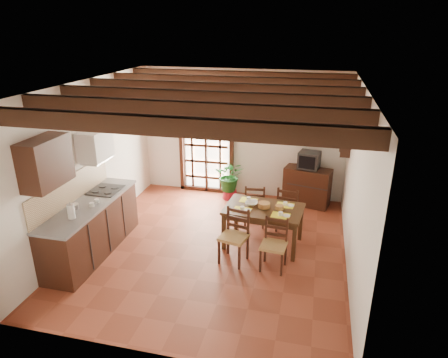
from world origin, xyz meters
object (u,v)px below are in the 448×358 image
(crt_tv, at_px, (309,160))
(potted_plant, at_px, (230,174))
(pendant_lamp, at_px, (268,129))
(chair_far_right, at_px, (288,216))
(chair_near_left, at_px, (234,246))
(dining_table, at_px, (264,212))
(chair_far_left, at_px, (254,212))
(chair_near_right, at_px, (273,254))
(sideboard, at_px, (307,186))
(kitchen_counter, at_px, (92,227))

(crt_tv, height_order, potted_plant, potted_plant)
(crt_tv, xyz_separation_m, pendant_lamp, (-0.67, -1.80, 1.07))
(chair_far_right, xyz_separation_m, potted_plant, (-1.39, 1.19, 0.29))
(chair_far_right, relative_size, crt_tv, 1.85)
(chair_far_right, bearing_deg, pendant_lamp, 64.31)
(chair_near_left, distance_m, crt_tv, 2.85)
(chair_far_right, bearing_deg, dining_table, 68.74)
(chair_far_right, bearing_deg, potted_plant, -30.76)
(pendant_lamp, bearing_deg, chair_far_left, 113.91)
(chair_far_left, relative_size, crt_tv, 1.78)
(crt_tv, bearing_deg, chair_near_right, -86.89)
(dining_table, distance_m, chair_near_left, 0.82)
(chair_near_right, bearing_deg, chair_near_left, -179.50)
(chair_near_left, xyz_separation_m, crt_tv, (1.06, 2.54, 0.72))
(chair_near_left, bearing_deg, potted_plant, 116.69)
(chair_far_left, bearing_deg, potted_plant, -64.13)
(dining_table, distance_m, pendant_lamp, 1.46)
(dining_table, distance_m, sideboard, 2.03)
(dining_table, distance_m, potted_plant, 2.09)
(dining_table, height_order, chair_near_left, chair_near_left)
(chair_far_right, bearing_deg, chair_near_left, 68.77)
(pendant_lamp, bearing_deg, chair_far_right, 54.53)
(pendant_lamp, bearing_deg, kitchen_counter, -159.88)
(chair_far_right, bearing_deg, kitchen_counter, 36.02)
(chair_far_right, height_order, pendant_lamp, pendant_lamp)
(dining_table, xyz_separation_m, sideboard, (0.67, 1.91, -0.22))
(chair_near_left, distance_m, pendant_lamp, 1.98)
(chair_far_right, distance_m, crt_tv, 1.48)
(dining_table, relative_size, chair_near_left, 1.53)
(chair_near_left, xyz_separation_m, sideboard, (1.06, 2.55, 0.12))
(chair_far_right, height_order, potted_plant, potted_plant)
(dining_table, relative_size, pendant_lamp, 1.64)
(chair_far_left, relative_size, chair_far_right, 0.96)
(dining_table, xyz_separation_m, chair_near_right, (0.27, -0.70, -0.36))
(chair_near_left, bearing_deg, chair_near_right, 7.61)
(potted_plant, xyz_separation_m, pendant_lamp, (1.00, -1.73, 1.51))
(sideboard, distance_m, crt_tv, 0.60)
(crt_tv, distance_m, potted_plant, 1.73)
(dining_table, relative_size, chair_far_left, 1.61)
(chair_far_right, height_order, sideboard, chair_far_right)
(dining_table, xyz_separation_m, chair_near_left, (-0.39, -0.64, -0.34))
(dining_table, bearing_deg, chair_near_left, -115.95)
(chair_near_right, xyz_separation_m, pendant_lamp, (-0.27, 0.80, 1.81))
(chair_near_right, distance_m, crt_tv, 2.73)
(dining_table, distance_m, chair_far_right, 0.83)
(chair_near_right, distance_m, sideboard, 2.64)
(sideboard, height_order, potted_plant, potted_plant)
(chair_near_right, relative_size, pendant_lamp, 1.00)
(chair_far_left, distance_m, crt_tv, 1.69)
(kitchen_counter, xyz_separation_m, chair_far_left, (2.51, 1.62, -0.20))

